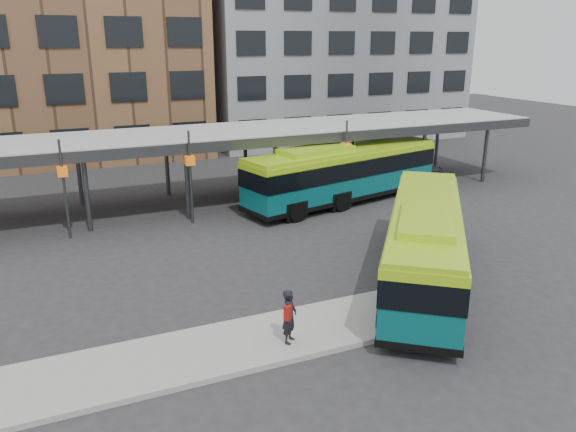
% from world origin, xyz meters
% --- Properties ---
extents(ground, '(120.00, 120.00, 0.00)m').
position_xyz_m(ground, '(0.00, 0.00, 0.00)').
color(ground, '#28282B').
rests_on(ground, ground).
extents(boarding_island, '(14.00, 3.00, 0.18)m').
position_xyz_m(boarding_island, '(-5.50, -3.00, 0.09)').
color(boarding_island, gray).
rests_on(boarding_island, ground).
extents(canopy, '(40.00, 6.53, 4.80)m').
position_xyz_m(canopy, '(-0.06, 12.87, 3.91)').
color(canopy, '#999B9E').
rests_on(canopy, ground).
extents(building_brick, '(26.00, 14.00, 22.00)m').
position_xyz_m(building_brick, '(-10.00, 32.00, 11.00)').
color(building_brick, brown).
rests_on(building_brick, ground).
extents(building_grey, '(24.00, 14.00, 20.00)m').
position_xyz_m(building_grey, '(16.00, 32.00, 10.00)').
color(building_grey, slate).
rests_on(building_grey, ground).
extents(bus_front, '(9.43, 11.12, 3.33)m').
position_xyz_m(bus_front, '(3.36, -1.22, 1.73)').
color(bus_front, '#075356').
rests_on(bus_front, ground).
extents(bus_rear, '(12.93, 5.53, 3.49)m').
position_xyz_m(bus_rear, '(5.96, 9.91, 1.82)').
color(bus_rear, '#075356').
rests_on(bus_rear, ground).
extents(pedestrian, '(0.73, 0.75, 1.74)m').
position_xyz_m(pedestrian, '(-3.39, -3.58, 1.07)').
color(pedestrian, black).
rests_on(pedestrian, boarding_island).
extents(bike_rack, '(4.78, 1.34, 1.06)m').
position_xyz_m(bike_rack, '(12.49, 12.07, 0.48)').
color(bike_rack, slate).
rests_on(bike_rack, ground).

